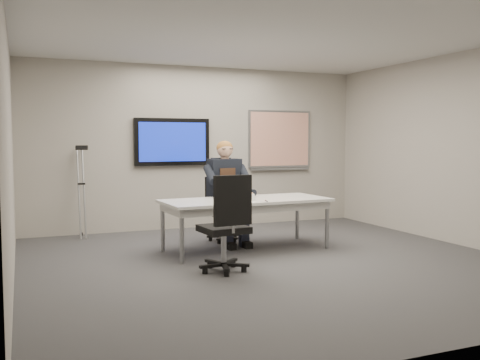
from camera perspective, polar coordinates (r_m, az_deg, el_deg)
name	(u,v)px	position (r m, az deg, el deg)	size (l,w,h in m)	color
floor	(275,263)	(6.75, 3.72, -8.81)	(6.00, 6.00, 0.02)	#343436
ceiling	(276,35)	(6.70, 3.84, 15.21)	(6.00, 6.00, 0.02)	silver
wall_back	(199,148)	(9.37, -4.36, 3.47)	(6.00, 0.02, 2.80)	#A7A196
wall_front	(462,158)	(4.11, 22.59, 2.20)	(6.00, 0.02, 2.80)	#A7A196
wall_left	(10,153)	(5.91, -23.37, 2.70)	(0.02, 6.00, 2.80)	#A7A196
wall_right	(462,149)	(8.35, 22.62, 3.06)	(0.02, 6.00, 2.80)	#A7A196
conference_table	(246,205)	(7.42, 0.63, -2.67)	(2.35, 1.07, 0.71)	white
tv_display	(172,142)	(9.17, -7.24, 4.06)	(1.30, 0.09, 0.80)	black
whiteboard	(280,140)	(9.93, 4.25, 4.26)	(1.25, 0.08, 1.10)	gray
office_chair_far	(222,221)	(8.14, -1.91, -4.39)	(0.55, 0.55, 0.97)	black
office_chair_near	(226,242)	(6.20, -1.55, -6.62)	(0.59, 0.59, 1.14)	black
seated_person	(229,203)	(7.86, -1.17, -2.42)	(0.49, 0.83, 1.52)	#1C1F2F
crutch	(81,191)	(8.73, -16.56, -1.08)	(0.20, 0.43, 1.48)	#9FA2A6
laptop	(234,193)	(7.56, -0.68, -1.44)	(0.41, 0.41, 0.25)	#B1B1B4
name_tent	(248,198)	(7.19, 0.83, -1.88)	(0.22, 0.06, 0.09)	white
pen	(266,201)	(7.14, 2.82, -2.24)	(0.01, 0.01, 0.15)	black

